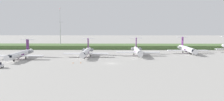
{
  "coord_description": "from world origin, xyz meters",
  "views": [
    {
      "loc": [
        1.73,
        -106.82,
        16.55
      ],
      "look_at": [
        0.0,
        24.77,
        3.0
      ],
      "focal_mm": 40.63,
      "sensor_mm": 36.0,
      "label": 1
    }
  ],
  "objects_px": {
    "safety_cone_front_marker": "(73,63)",
    "regional_jet_fourth": "(138,51)",
    "baggage_tug": "(0,65)",
    "safety_cone_mid_marker": "(81,63)",
    "regional_jet_third": "(86,52)",
    "antenna_mast": "(60,32)",
    "regional_jet_second": "(20,54)",
    "regional_jet_fifth": "(187,49)"
  },
  "relations": [
    {
      "from": "regional_jet_fifth",
      "to": "regional_jet_fourth",
      "type": "bearing_deg",
      "value": -159.98
    },
    {
      "from": "regional_jet_third",
      "to": "safety_cone_mid_marker",
      "type": "distance_m",
      "value": 22.09
    },
    {
      "from": "regional_jet_third",
      "to": "regional_jet_fourth",
      "type": "height_order",
      "value": "same"
    },
    {
      "from": "regional_jet_fifth",
      "to": "baggage_tug",
      "type": "xyz_separation_m",
      "value": [
        -85.37,
        -50.8,
        -1.53
      ]
    },
    {
      "from": "regional_jet_second",
      "to": "antenna_mast",
      "type": "bearing_deg",
      "value": 83.81
    },
    {
      "from": "regional_jet_second",
      "to": "regional_jet_third",
      "type": "distance_m",
      "value": 31.85
    },
    {
      "from": "regional_jet_second",
      "to": "safety_cone_mid_marker",
      "type": "xyz_separation_m",
      "value": [
        30.65,
        -12.52,
        -2.26
      ]
    },
    {
      "from": "regional_jet_third",
      "to": "baggage_tug",
      "type": "height_order",
      "value": "regional_jet_third"
    },
    {
      "from": "antenna_mast",
      "to": "baggage_tug",
      "type": "relative_size",
      "value": 8.7
    },
    {
      "from": "baggage_tug",
      "to": "safety_cone_front_marker",
      "type": "height_order",
      "value": "baggage_tug"
    },
    {
      "from": "regional_jet_second",
      "to": "regional_jet_fifth",
      "type": "distance_m",
      "value": 90.58
    },
    {
      "from": "regional_jet_second",
      "to": "regional_jet_fifth",
      "type": "relative_size",
      "value": 1.0
    },
    {
      "from": "safety_cone_front_marker",
      "to": "regional_jet_fourth",
      "type": "bearing_deg",
      "value": 42.9
    },
    {
      "from": "regional_jet_third",
      "to": "regional_jet_fourth",
      "type": "bearing_deg",
      "value": 12.08
    },
    {
      "from": "regional_jet_third",
      "to": "safety_cone_front_marker",
      "type": "distance_m",
      "value": 22.51
    },
    {
      "from": "safety_cone_mid_marker",
      "to": "baggage_tug",
      "type": "bearing_deg",
      "value": -157.1
    },
    {
      "from": "regional_jet_third",
      "to": "regional_jet_fifth",
      "type": "xyz_separation_m",
      "value": [
        56.38,
        16.47,
        0.0
      ]
    },
    {
      "from": "safety_cone_front_marker",
      "to": "safety_cone_mid_marker",
      "type": "xyz_separation_m",
      "value": [
        3.31,
        0.21,
        0.0
      ]
    },
    {
      "from": "regional_jet_second",
      "to": "regional_jet_fourth",
      "type": "distance_m",
      "value": 59.42
    },
    {
      "from": "regional_jet_fifth",
      "to": "safety_cone_mid_marker",
      "type": "height_order",
      "value": "regional_jet_fifth"
    },
    {
      "from": "regional_jet_fifth",
      "to": "safety_cone_front_marker",
      "type": "bearing_deg",
      "value": -146.96
    },
    {
      "from": "antenna_mast",
      "to": "safety_cone_front_marker",
      "type": "distance_m",
      "value": 75.83
    },
    {
      "from": "regional_jet_fourth",
      "to": "safety_cone_mid_marker",
      "type": "distance_m",
      "value": 38.64
    },
    {
      "from": "regional_jet_fifth",
      "to": "safety_cone_front_marker",
      "type": "relative_size",
      "value": 56.36
    },
    {
      "from": "regional_jet_fourth",
      "to": "regional_jet_fifth",
      "type": "height_order",
      "value": "same"
    },
    {
      "from": "baggage_tug",
      "to": "safety_cone_mid_marker",
      "type": "xyz_separation_m",
      "value": [
        29.23,
        12.35,
        -0.73
      ]
    },
    {
      "from": "baggage_tug",
      "to": "safety_cone_front_marker",
      "type": "bearing_deg",
      "value": 25.09
    },
    {
      "from": "regional_jet_fourth",
      "to": "antenna_mast",
      "type": "bearing_deg",
      "value": 139.18
    },
    {
      "from": "regional_jet_fourth",
      "to": "regional_jet_fifth",
      "type": "relative_size",
      "value": 1.0
    },
    {
      "from": "baggage_tug",
      "to": "safety_cone_mid_marker",
      "type": "height_order",
      "value": "baggage_tug"
    },
    {
      "from": "regional_jet_second",
      "to": "baggage_tug",
      "type": "relative_size",
      "value": 9.69
    },
    {
      "from": "regional_jet_fourth",
      "to": "safety_cone_front_marker",
      "type": "distance_m",
      "value": 41.15
    },
    {
      "from": "antenna_mast",
      "to": "safety_cone_mid_marker",
      "type": "xyz_separation_m",
      "value": [
        24.21,
        -71.81,
        -11.2
      ]
    },
    {
      "from": "antenna_mast",
      "to": "safety_cone_front_marker",
      "type": "height_order",
      "value": "antenna_mast"
    },
    {
      "from": "regional_jet_third",
      "to": "safety_cone_front_marker",
      "type": "relative_size",
      "value": 56.36
    },
    {
      "from": "regional_jet_fifth",
      "to": "safety_cone_front_marker",
      "type": "xyz_separation_m",
      "value": [
        -59.45,
        -38.66,
        -2.26
      ]
    },
    {
      "from": "antenna_mast",
      "to": "baggage_tug",
      "type": "distance_m",
      "value": 84.96
    },
    {
      "from": "safety_cone_front_marker",
      "to": "safety_cone_mid_marker",
      "type": "height_order",
      "value": "same"
    },
    {
      "from": "regional_jet_second",
      "to": "antenna_mast",
      "type": "xyz_separation_m",
      "value": [
        6.44,
        59.29,
        8.94
      ]
    },
    {
      "from": "safety_cone_front_marker",
      "to": "safety_cone_mid_marker",
      "type": "relative_size",
      "value": 1.0
    },
    {
      "from": "regional_jet_fourth",
      "to": "antenna_mast",
      "type": "height_order",
      "value": "antenna_mast"
    },
    {
      "from": "antenna_mast",
      "to": "safety_cone_mid_marker",
      "type": "relative_size",
      "value": 50.63
    }
  ]
}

